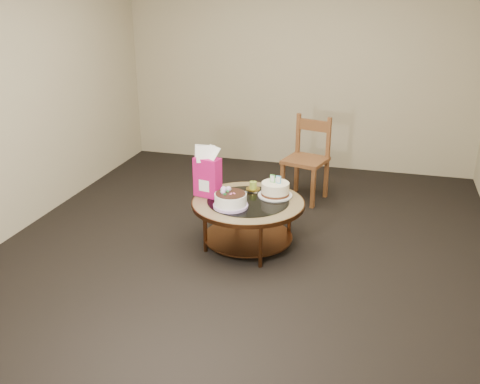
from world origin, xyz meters
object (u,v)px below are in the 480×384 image
(cream_cake, at_px, (275,190))
(gift_bag, at_px, (207,172))
(coffee_table, at_px, (248,209))
(dining_chair, at_px, (307,158))
(decorated_cake, at_px, (230,201))

(cream_cake, bearing_deg, gift_bag, -151.99)
(coffee_table, height_order, cream_cake, cream_cake)
(coffee_table, relative_size, dining_chair, 1.10)
(dining_chair, bearing_deg, cream_cake, -80.41)
(decorated_cake, relative_size, cream_cake, 0.97)
(gift_bag, bearing_deg, dining_chair, 74.44)
(coffee_table, xyz_separation_m, gift_bag, (-0.39, 0.02, 0.31))
(coffee_table, relative_size, gift_bag, 2.18)
(coffee_table, height_order, decorated_cake, decorated_cake)
(coffee_table, bearing_deg, cream_cake, 39.97)
(cream_cake, relative_size, gift_bag, 0.68)
(dining_chair, bearing_deg, decorated_cake, -90.84)
(decorated_cake, relative_size, gift_bag, 0.65)
(gift_bag, relative_size, dining_chair, 0.51)
(gift_bag, height_order, dining_chair, same)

